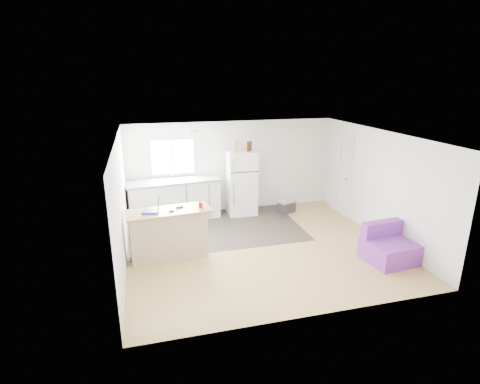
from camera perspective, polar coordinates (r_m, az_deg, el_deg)
name	(u,v)px	position (r m, az deg, el deg)	size (l,w,h in m)	color
room	(261,194)	(7.68, 3.22, -0.28)	(5.51, 5.01, 2.41)	#AB8447
vinyl_zone	(215,228)	(9.06, -3.76, -5.55)	(4.05, 2.50, 0.00)	#2F2823
window	(173,157)	(9.67, -10.21, 5.31)	(1.18, 0.06, 0.98)	white
interior_door	(341,175)	(10.18, 15.18, 2.50)	(0.11, 0.92, 2.10)	white
ceiling_fixture	(192,131)	(8.31, -7.27, 9.18)	(0.30, 0.30, 0.07)	white
kitchen_cabinets	(174,199)	(9.60, -10.00, -1.12)	(2.37, 0.95, 1.33)	white
peninsula	(168,234)	(7.62, -10.86, -6.26)	(1.68, 0.77, 1.00)	tan
refrigerator	(241,183)	(9.79, 0.19, 1.42)	(0.76, 0.72, 1.67)	white
cooler	(286,206)	(10.12, 7.09, -2.13)	(0.52, 0.45, 0.34)	#292A2C
purple_seat	(388,248)	(8.02, 21.62, -7.91)	(0.95, 0.91, 0.72)	purple
cleaner_jug	(187,250)	(7.76, -8.05, -8.76)	(0.14, 0.10, 0.29)	silver
mop	(154,251)	(7.60, -12.95, -8.79)	(0.29, 0.38, 1.37)	green
red_cup	(201,205)	(7.48, -6.00, -1.93)	(0.08, 0.08, 0.12)	red
blue_tray	(150,212)	(7.38, -13.52, -2.95)	(0.30, 0.22, 0.04)	#152FCA
tool_a	(180,207)	(7.53, -9.20, -2.28)	(0.14, 0.05, 0.03)	black
tool_b	(171,211)	(7.35, -10.41, -2.87)	(0.10, 0.04, 0.03)	black
cardboard_box	(237,146)	(9.48, -0.47, 7.02)	(0.20, 0.10, 0.30)	tan
bottle_left	(248,147)	(9.54, 1.25, 6.93)	(0.07, 0.07, 0.25)	#38200A
bottle_right	(251,146)	(9.65, 1.62, 7.05)	(0.07, 0.07, 0.25)	#38200A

